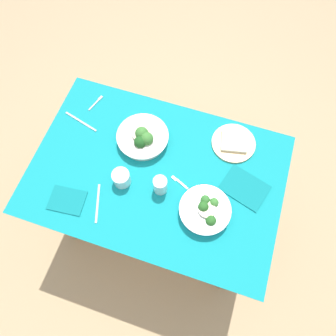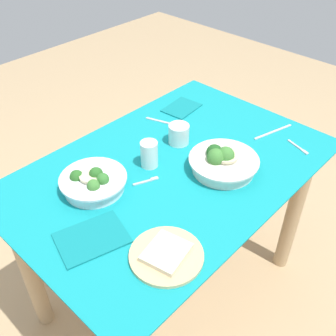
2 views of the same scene
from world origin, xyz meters
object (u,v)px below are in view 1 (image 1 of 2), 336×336
Objects in this scene: bread_side_plate at (234,143)px; table_knife_right at (81,122)px; water_glass_side at (160,185)px; table_knife_left at (98,203)px; broccoli_bowl_far at (143,138)px; fork_by_far_bowl at (179,182)px; napkin_folded_lower at (245,188)px; napkin_folded_upper at (67,200)px; broccoli_bowl_near at (205,210)px; water_glass_center at (121,178)px; fork_by_near_bowl at (96,102)px.

bread_side_plate reaches higher than table_knife_right.
table_knife_left is (-0.25, -0.16, -0.05)m from water_glass_side.
fork_by_far_bowl is at bearing -32.77° from broccoli_bowl_far.
napkin_folded_lower is (0.63, 0.29, 0.00)m from table_knife_left.
napkin_folded_upper reaches higher than table_knife_right.
broccoli_bowl_near is at bearing -33.45° from broccoli_bowl_far.
bread_side_plate is 1.18× the size of table_knife_left.
broccoli_bowl_far is 2.74× the size of fork_by_far_bowl.
broccoli_bowl_far reaches higher than table_knife_right.
broccoli_bowl_far reaches higher than broccoli_bowl_near.
table_knife_right is at bearing -164.44° from table_knife_left.
napkin_folded_upper is (-0.62, -0.14, -0.03)m from broccoli_bowl_near.
bread_side_plate is at bearing -101.02° from fork_by_far_bowl.
table_knife_left is 0.46m from table_knife_right.
table_knife_left is at bearing -116.35° from water_glass_center.
water_glass_side is (-0.27, -0.34, 0.04)m from bread_side_plate.
fork_by_near_bowl is (-0.55, 0.29, 0.00)m from fork_by_far_bowl.
napkin_folded_lower is at bearing 96.02° from table_knife_left.
water_glass_side is (0.18, 0.02, 0.01)m from water_glass_center.
water_glass_center is at bearing 39.19° from napkin_folded_upper.
napkin_folded_upper reaches higher than table_knife_left.
napkin_folded_upper is (-0.46, -0.25, 0.00)m from fork_by_far_bowl.
napkin_folded_upper is at bearing -157.49° from napkin_folded_lower.
broccoli_bowl_far is at bearing 60.44° from napkin_folded_upper.
table_knife_left is 0.90× the size of napkin_folded_lower.
table_knife_right is at bearing 160.25° from broccoli_bowl_near.
bread_side_plate is at bearing 51.71° from water_glass_side.
broccoli_bowl_far reaches higher than fork_by_far_bowl.
water_glass_side is at bearing 5.94° from water_glass_center.
fork_by_near_bowl is at bearing -174.57° from table_knife_left.
bread_side_plate is 1.06× the size of napkin_folded_lower.
water_glass_center is 0.27m from napkin_folded_upper.
table_knife_left is (-0.32, -0.22, -0.00)m from fork_by_far_bowl.
broccoli_bowl_near is 1.43× the size of napkin_folded_upper.
napkin_folded_lower is at bearing -8.99° from broccoli_bowl_far.
fork_by_far_bowl is at bearing 105.55° from table_knife_left.
water_glass_side is 0.44m from napkin_folded_upper.
bread_side_plate is 2.64× the size of water_glass_center.
fork_by_near_bowl is (-0.32, 0.14, -0.03)m from broccoli_bowl_far.
napkin_folded_upper and napkin_folded_lower have the same top height.
fork_by_near_bowl is at bearing 165.25° from napkin_folded_lower.
water_glass_center reaches higher than napkin_folded_lower.
napkin_folded_lower is at bearing -63.64° from bread_side_plate.
napkin_folded_lower is (0.30, 0.07, 0.00)m from fork_by_far_bowl.
napkin_folded_lower is (0.37, 0.13, -0.05)m from water_glass_side.
water_glass_center is at bearing 176.52° from broccoli_bowl_near.
napkin_folded_upper is at bearing -166.83° from broccoli_bowl_near.
broccoli_bowl_near is at bearing 13.17° from napkin_folded_upper.
fork_by_far_bowl is (-0.15, 0.11, -0.03)m from broccoli_bowl_near.
broccoli_bowl_near is 1.12× the size of napkin_folded_lower.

